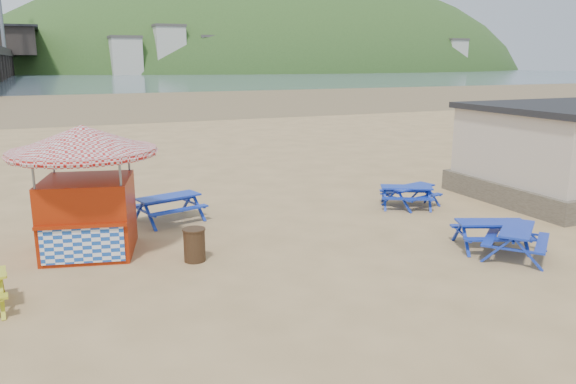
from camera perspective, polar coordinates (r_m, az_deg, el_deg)
name	(u,v)px	position (r m, az deg, el deg)	size (l,w,h in m)	color
ground	(321,240)	(14.74, 3.37, -4.91)	(400.00, 400.00, 0.00)	tan
wet_sand	(105,101)	(67.95, -18.14, 8.75)	(400.00, 400.00, 0.00)	brown
sea	(65,76)	(182.66, -21.73, 10.91)	(400.00, 400.00, 0.00)	#455763
picnic_table_blue_a	(169,208)	(16.71, -11.99, -1.64)	(2.12, 1.88, 0.75)	#0A46B3
picnic_table_blue_b	(406,197)	(18.30, 11.91, -0.47)	(2.02, 1.90, 0.67)	#0A46B3
picnic_table_blue_c	(411,196)	(18.47, 12.41, -0.39)	(1.82, 1.60, 0.66)	#0A46B3
picnic_table_blue_e	(491,235)	(14.87, 19.89, -4.12)	(2.06, 1.89, 0.70)	#0A46B3
picnic_table_blue_f	(516,242)	(14.48, 22.14, -4.75)	(2.19, 2.14, 0.71)	#0A46B3
ice_cream_kiosk	(85,174)	(14.16, -19.90, 1.77)	(4.21, 4.21, 3.12)	#942007
litter_bin	(194,245)	(13.31, -9.49, -5.29)	(0.54, 0.54, 0.79)	#3D2A17
headland_town	(272,92)	(261.03, -1.65, 10.08)	(264.00, 144.00, 108.00)	#2D4C1E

